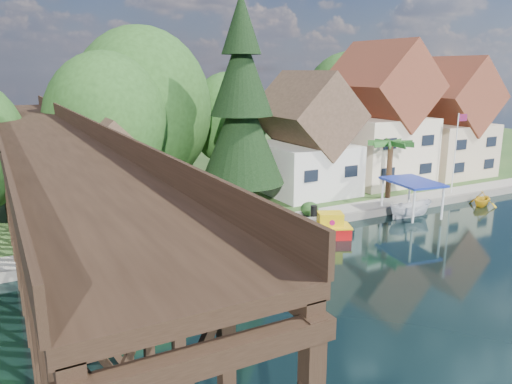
{
  "coord_description": "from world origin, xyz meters",
  "views": [
    {
      "loc": [
        -18.28,
        -21.61,
        11.62
      ],
      "look_at": [
        -3.5,
        6.0,
        3.88
      ],
      "focal_mm": 35.0,
      "sensor_mm": 36.0,
      "label": 1
    }
  ],
  "objects_px": {
    "trestle_bridge": "(48,195)",
    "house_center": "(379,123)",
    "flagpole": "(457,145)",
    "tugboat": "(328,228)",
    "boat_canopy": "(411,202)",
    "palm_tree": "(391,145)",
    "shed": "(110,180)",
    "boat_white_a": "(296,232)",
    "boat_yellow": "(483,198)",
    "house_left": "(306,142)",
    "conifer": "(242,108)",
    "house_right": "(446,125)"
  },
  "relations": [
    {
      "from": "shed",
      "to": "tugboat",
      "type": "relative_size",
      "value": 2.08
    },
    {
      "from": "trestle_bridge",
      "to": "house_center",
      "type": "distance_m",
      "value": 33.96
    },
    {
      "from": "boat_white_a",
      "to": "palm_tree",
      "type": "bearing_deg",
      "value": -83.09
    },
    {
      "from": "trestle_bridge",
      "to": "flagpole",
      "type": "bearing_deg",
      "value": 6.51
    },
    {
      "from": "boat_canopy",
      "to": "boat_yellow",
      "type": "relative_size",
      "value": 1.84
    },
    {
      "from": "house_center",
      "to": "shed",
      "type": "relative_size",
      "value": 1.77
    },
    {
      "from": "house_right",
      "to": "boat_yellow",
      "type": "xyz_separation_m",
      "value": [
        -6.05,
        -9.9,
        -5.04
      ]
    },
    {
      "from": "boat_canopy",
      "to": "boat_yellow",
      "type": "distance_m",
      "value": 8.17
    },
    {
      "from": "house_left",
      "to": "flagpole",
      "type": "relative_size",
      "value": 1.5
    },
    {
      "from": "boat_canopy",
      "to": "boat_yellow",
      "type": "bearing_deg",
      "value": -2.41
    },
    {
      "from": "trestle_bridge",
      "to": "palm_tree",
      "type": "bearing_deg",
      "value": 10.88
    },
    {
      "from": "house_center",
      "to": "boat_canopy",
      "type": "xyz_separation_m",
      "value": [
        -5.19,
        -10.06,
        -5.11
      ]
    },
    {
      "from": "trestle_bridge",
      "to": "conifer",
      "type": "height_order",
      "value": "conifer"
    },
    {
      "from": "house_center",
      "to": "flagpole",
      "type": "xyz_separation_m",
      "value": [
        2.72,
        -7.36,
        -1.42
      ]
    },
    {
      "from": "palm_tree",
      "to": "boat_canopy",
      "type": "relative_size",
      "value": 1.05
    },
    {
      "from": "conifer",
      "to": "flagpole",
      "type": "bearing_deg",
      "value": -14.47
    },
    {
      "from": "flagpole",
      "to": "boat_canopy",
      "type": "relative_size",
      "value": 1.42
    },
    {
      "from": "house_right",
      "to": "flagpole",
      "type": "height_order",
      "value": "house_right"
    },
    {
      "from": "boat_white_a",
      "to": "boat_yellow",
      "type": "height_order",
      "value": "boat_yellow"
    },
    {
      "from": "shed",
      "to": "boat_white_a",
      "type": "bearing_deg",
      "value": -34.83
    },
    {
      "from": "house_center",
      "to": "boat_yellow",
      "type": "bearing_deg",
      "value": -74.15
    },
    {
      "from": "house_left",
      "to": "boat_white_a",
      "type": "height_order",
      "value": "house_left"
    },
    {
      "from": "shed",
      "to": "palm_tree",
      "type": "distance_m",
      "value": 23.56
    },
    {
      "from": "conifer",
      "to": "palm_tree",
      "type": "bearing_deg",
      "value": -15.44
    },
    {
      "from": "house_center",
      "to": "conifer",
      "type": "bearing_deg",
      "value": -171.64
    },
    {
      "from": "house_center",
      "to": "boat_white_a",
      "type": "distance_m",
      "value": 19.57
    },
    {
      "from": "tugboat",
      "to": "house_center",
      "type": "bearing_deg",
      "value": 37.91
    },
    {
      "from": "trestle_bridge",
      "to": "house_right",
      "type": "xyz_separation_m",
      "value": [
        41.0,
        10.83,
        0.43
      ]
    },
    {
      "from": "flagpole",
      "to": "tugboat",
      "type": "bearing_deg",
      "value": -168.14
    },
    {
      "from": "house_left",
      "to": "flagpole",
      "type": "bearing_deg",
      "value": -30.35
    },
    {
      "from": "tugboat",
      "to": "shed",
      "type": "bearing_deg",
      "value": 145.81
    },
    {
      "from": "shed",
      "to": "palm_tree",
      "type": "relative_size",
      "value": 1.45
    },
    {
      "from": "boat_white_a",
      "to": "house_left",
      "type": "bearing_deg",
      "value": -47.3
    },
    {
      "from": "trestle_bridge",
      "to": "conifer",
      "type": "xyz_separation_m",
      "value": [
        15.55,
        8.91,
        3.29
      ]
    },
    {
      "from": "boat_yellow",
      "to": "trestle_bridge",
      "type": "bearing_deg",
      "value": 72.06
    },
    {
      "from": "boat_canopy",
      "to": "flagpole",
      "type": "bearing_deg",
      "value": 18.8
    },
    {
      "from": "flagpole",
      "to": "tugboat",
      "type": "height_order",
      "value": "flagpole"
    },
    {
      "from": "boat_yellow",
      "to": "conifer",
      "type": "bearing_deg",
      "value": 48.17
    },
    {
      "from": "conifer",
      "to": "boat_white_a",
      "type": "distance_m",
      "value": 11.09
    },
    {
      "from": "palm_tree",
      "to": "tugboat",
      "type": "height_order",
      "value": "palm_tree"
    },
    {
      "from": "conifer",
      "to": "boat_yellow",
      "type": "bearing_deg",
      "value": -22.36
    },
    {
      "from": "house_left",
      "to": "palm_tree",
      "type": "distance_m",
      "value": 7.5
    },
    {
      "from": "trestle_bridge",
      "to": "house_center",
      "type": "relative_size",
      "value": 3.18
    },
    {
      "from": "palm_tree",
      "to": "house_center",
      "type": "bearing_deg",
      "value": 57.21
    },
    {
      "from": "house_center",
      "to": "conifer",
      "type": "relative_size",
      "value": 0.82
    },
    {
      "from": "house_left",
      "to": "boat_canopy",
      "type": "bearing_deg",
      "value": -68.24
    },
    {
      "from": "house_left",
      "to": "boat_white_a",
      "type": "xyz_separation_m",
      "value": [
        -6.84,
        -9.26,
        -4.78
      ]
    },
    {
      "from": "flagpole",
      "to": "house_center",
      "type": "bearing_deg",
      "value": 110.28
    },
    {
      "from": "palm_tree",
      "to": "flagpole",
      "type": "bearing_deg",
      "value": -12.56
    },
    {
      "from": "house_center",
      "to": "boat_canopy",
      "type": "height_order",
      "value": "house_center"
    }
  ]
}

